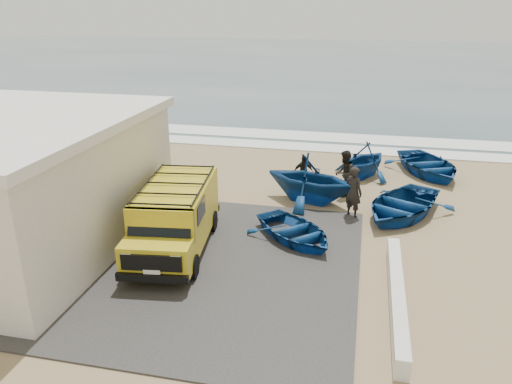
{
  "coord_description": "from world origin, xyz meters",
  "views": [
    {
      "loc": [
        3.8,
        -15.01,
        7.62
      ],
      "look_at": [
        0.15,
        1.45,
        1.2
      ],
      "focal_mm": 35.0,
      "sensor_mm": 36.0,
      "label": 1
    }
  ],
  "objects_px": {
    "fisherman_middle": "(344,174)",
    "boat_near_left": "(295,231)",
    "fisherman_front": "(354,192)",
    "fisherman_back": "(303,172)",
    "van": "(175,215)",
    "boat_mid_left": "(311,178)",
    "building": "(2,183)",
    "boat_far_left": "(364,160)",
    "parapet": "(397,296)",
    "boat_far_right": "(428,165)",
    "boat_near_right": "(401,205)"
  },
  "relations": [
    {
      "from": "parapet",
      "to": "van",
      "type": "bearing_deg",
      "value": 165.2
    },
    {
      "from": "boat_near_left",
      "to": "fisherman_middle",
      "type": "bearing_deg",
      "value": 29.17
    },
    {
      "from": "boat_far_left",
      "to": "fisherman_back",
      "type": "xyz_separation_m",
      "value": [
        -2.52,
        -2.24,
        -0.06
      ]
    },
    {
      "from": "van",
      "to": "fisherman_back",
      "type": "height_order",
      "value": "van"
    },
    {
      "from": "boat_near_right",
      "to": "van",
      "type": "bearing_deg",
      "value": -122.35
    },
    {
      "from": "parapet",
      "to": "boat_far_right",
      "type": "relative_size",
      "value": 1.35
    },
    {
      "from": "boat_near_right",
      "to": "fisherman_back",
      "type": "distance_m",
      "value": 4.55
    },
    {
      "from": "parapet",
      "to": "boat_far_left",
      "type": "xyz_separation_m",
      "value": [
        -1.09,
        10.57,
        0.55
      ]
    },
    {
      "from": "boat_near_right",
      "to": "boat_far_right",
      "type": "bearing_deg",
      "value": 101.38
    },
    {
      "from": "boat_mid_left",
      "to": "boat_far_right",
      "type": "height_order",
      "value": "boat_mid_left"
    },
    {
      "from": "building",
      "to": "van",
      "type": "bearing_deg",
      "value": 8.54
    },
    {
      "from": "boat_far_left",
      "to": "boat_far_right",
      "type": "height_order",
      "value": "boat_far_left"
    },
    {
      "from": "van",
      "to": "fisherman_back",
      "type": "distance_m",
      "value": 7.31
    },
    {
      "from": "boat_near_left",
      "to": "boat_far_right",
      "type": "bearing_deg",
      "value": 14.14
    },
    {
      "from": "boat_mid_left",
      "to": "fisherman_middle",
      "type": "xyz_separation_m",
      "value": [
        1.29,
        0.97,
        -0.03
      ]
    },
    {
      "from": "boat_mid_left",
      "to": "building",
      "type": "bearing_deg",
      "value": 140.06
    },
    {
      "from": "boat_near_left",
      "to": "fisherman_front",
      "type": "distance_m",
      "value": 3.19
    },
    {
      "from": "boat_near_right",
      "to": "fisherman_front",
      "type": "relative_size",
      "value": 2.22
    },
    {
      "from": "boat_far_left",
      "to": "fisherman_back",
      "type": "height_order",
      "value": "boat_far_left"
    },
    {
      "from": "boat_near_right",
      "to": "boat_far_left",
      "type": "height_order",
      "value": "boat_far_left"
    },
    {
      "from": "fisherman_middle",
      "to": "fisherman_back",
      "type": "relative_size",
      "value": 1.28
    },
    {
      "from": "building",
      "to": "boat_mid_left",
      "type": "height_order",
      "value": "building"
    },
    {
      "from": "fisherman_middle",
      "to": "fisherman_front",
      "type": "bearing_deg",
      "value": 13.14
    },
    {
      "from": "van",
      "to": "fisherman_front",
      "type": "bearing_deg",
      "value": 28.24
    },
    {
      "from": "fisherman_middle",
      "to": "boat_near_left",
      "type": "bearing_deg",
      "value": -15.3
    },
    {
      "from": "building",
      "to": "boat_far_left",
      "type": "height_order",
      "value": "building"
    },
    {
      "from": "building",
      "to": "fisherman_front",
      "type": "xyz_separation_m",
      "value": [
        11.1,
        4.78,
        -1.17
      ]
    },
    {
      "from": "boat_far_left",
      "to": "building",
      "type": "bearing_deg",
      "value": -108.93
    },
    {
      "from": "fisherman_front",
      "to": "van",
      "type": "bearing_deg",
      "value": 72.09
    },
    {
      "from": "boat_near_right",
      "to": "boat_far_right",
      "type": "xyz_separation_m",
      "value": [
        1.48,
        5.38,
        0.0
      ]
    },
    {
      "from": "van",
      "to": "boat_mid_left",
      "type": "relative_size",
      "value": 1.42
    },
    {
      "from": "boat_mid_left",
      "to": "fisherman_back",
      "type": "height_order",
      "value": "boat_mid_left"
    },
    {
      "from": "building",
      "to": "boat_near_right",
      "type": "xyz_separation_m",
      "value": [
        12.91,
        5.23,
        -1.71
      ]
    },
    {
      "from": "parapet",
      "to": "boat_far_left",
      "type": "relative_size",
      "value": 1.92
    },
    {
      "from": "parapet",
      "to": "fisherman_front",
      "type": "bearing_deg",
      "value": 103.61
    },
    {
      "from": "boat_far_right",
      "to": "fisherman_back",
      "type": "height_order",
      "value": "fisherman_back"
    },
    {
      "from": "van",
      "to": "fisherman_middle",
      "type": "bearing_deg",
      "value": 42.87
    },
    {
      "from": "boat_mid_left",
      "to": "boat_far_left",
      "type": "xyz_separation_m",
      "value": [
        2.05,
        3.62,
        -0.18
      ]
    },
    {
      "from": "boat_near_right",
      "to": "boat_mid_left",
      "type": "height_order",
      "value": "boat_mid_left"
    },
    {
      "from": "fisherman_front",
      "to": "fisherman_back",
      "type": "height_order",
      "value": "fisherman_front"
    },
    {
      "from": "boat_far_right",
      "to": "fisherman_front",
      "type": "bearing_deg",
      "value": -141.08
    },
    {
      "from": "parapet",
      "to": "van",
      "type": "distance_m",
      "value": 7.24
    },
    {
      "from": "van",
      "to": "boat_far_left",
      "type": "distance_m",
      "value": 10.52
    },
    {
      "from": "boat_near_right",
      "to": "fisherman_middle",
      "type": "height_order",
      "value": "fisherman_middle"
    },
    {
      "from": "parapet",
      "to": "van",
      "type": "xyz_separation_m",
      "value": [
        -6.94,
        1.83,
        0.93
      ]
    },
    {
      "from": "fisherman_middle",
      "to": "fisherman_back",
      "type": "bearing_deg",
      "value": -102.11
    },
    {
      "from": "building",
      "to": "van",
      "type": "height_order",
      "value": "building"
    },
    {
      "from": "building",
      "to": "boat_near_left",
      "type": "bearing_deg",
      "value": 13.63
    },
    {
      "from": "fisherman_back",
      "to": "fisherman_middle",
      "type": "bearing_deg",
      "value": -30.25
    },
    {
      "from": "boat_mid_left",
      "to": "fisherman_front",
      "type": "height_order",
      "value": "boat_mid_left"
    }
  ]
}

